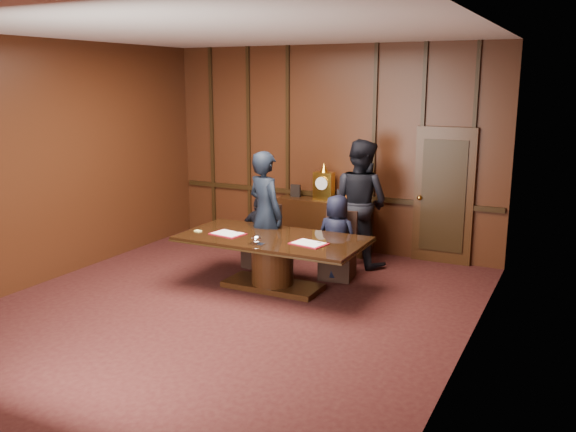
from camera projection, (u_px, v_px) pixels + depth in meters
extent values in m
plane|color=black|center=(222.00, 312.00, 7.83)|extent=(7.00, 7.00, 0.00)
plane|color=silver|center=(215.00, 29.00, 7.07)|extent=(7.00, 7.00, 0.00)
cube|color=black|center=(330.00, 149.00, 10.50)|extent=(6.00, 0.04, 3.50)
cube|color=black|center=(43.00, 163.00, 8.76)|extent=(0.04, 7.00, 3.50)
cube|color=black|center=(470.00, 198.00, 6.14)|extent=(0.04, 7.00, 3.50)
cube|color=black|center=(328.00, 195.00, 10.65)|extent=(5.90, 0.05, 0.08)
cube|color=black|center=(444.00, 196.00, 9.74)|extent=(0.95, 0.06, 2.20)
sphere|color=gold|center=(420.00, 198.00, 9.85)|extent=(0.08, 0.08, 0.08)
cube|color=black|center=(323.00, 225.00, 10.58)|extent=(1.60, 0.45, 0.90)
cube|color=black|center=(287.00, 244.00, 10.98)|extent=(0.12, 0.40, 0.06)
cube|color=black|center=(361.00, 253.00, 10.37)|extent=(0.12, 0.40, 0.06)
cube|color=gold|center=(324.00, 186.00, 10.43)|extent=(0.34, 0.18, 0.48)
cylinder|color=white|center=(322.00, 183.00, 10.33)|extent=(0.22, 0.03, 0.22)
cone|color=gold|center=(324.00, 167.00, 10.36)|extent=(0.14, 0.14, 0.16)
cube|color=black|center=(295.00, 191.00, 10.71)|extent=(0.18, 0.04, 0.22)
cube|color=#C05216|center=(351.00, 199.00, 10.27)|extent=(0.22, 0.12, 0.12)
cube|color=black|center=(273.00, 285.00, 8.72)|extent=(1.40, 0.60, 0.08)
cylinder|color=black|center=(273.00, 262.00, 8.64)|extent=(0.60, 0.60, 0.62)
cube|color=black|center=(272.00, 240.00, 8.57)|extent=(2.62, 1.32, 0.02)
cube|color=black|center=(272.00, 239.00, 8.57)|extent=(2.60, 1.30, 0.06)
cube|color=maroon|center=(228.00, 234.00, 8.71)|extent=(0.51, 0.40, 0.01)
cube|color=white|center=(228.00, 233.00, 8.71)|extent=(0.44, 0.34, 0.01)
cube|color=maroon|center=(309.00, 244.00, 8.19)|extent=(0.51, 0.41, 0.01)
cube|color=white|center=(309.00, 243.00, 8.19)|extent=(0.45, 0.35, 0.01)
cube|color=white|center=(257.00, 244.00, 8.17)|extent=(0.20, 0.14, 0.01)
ellipsoid|color=white|center=(257.00, 240.00, 8.16)|extent=(0.13, 0.13, 0.10)
cube|color=#FEF27C|center=(198.00, 231.00, 8.87)|extent=(0.11, 0.09, 0.01)
cube|color=black|center=(262.00, 252.00, 9.70)|extent=(0.51, 0.51, 0.46)
cube|color=black|center=(268.00, 220.00, 9.77)|extent=(0.48, 0.09, 0.55)
cylinder|color=black|center=(245.00, 261.00, 9.64)|extent=(0.04, 0.04, 0.23)
cylinder|color=black|center=(279.00, 258.00, 9.82)|extent=(0.04, 0.04, 0.23)
cube|color=black|center=(337.00, 263.00, 9.14)|extent=(0.54, 0.54, 0.46)
cube|color=black|center=(341.00, 228.00, 9.22)|extent=(0.48, 0.12, 0.55)
cylinder|color=black|center=(320.00, 272.00, 9.07)|extent=(0.04, 0.04, 0.23)
cylinder|color=black|center=(354.00, 269.00, 9.25)|extent=(0.04, 0.04, 0.23)
imported|color=black|center=(260.00, 233.00, 9.59)|extent=(0.68, 0.31, 1.14)
imported|color=black|center=(337.00, 237.00, 9.00)|extent=(0.63, 0.41, 1.28)
imported|color=black|center=(265.00, 214.00, 9.15)|extent=(0.82, 0.70, 1.90)
imported|color=black|center=(360.00, 203.00, 9.68)|extent=(1.16, 1.02, 2.02)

